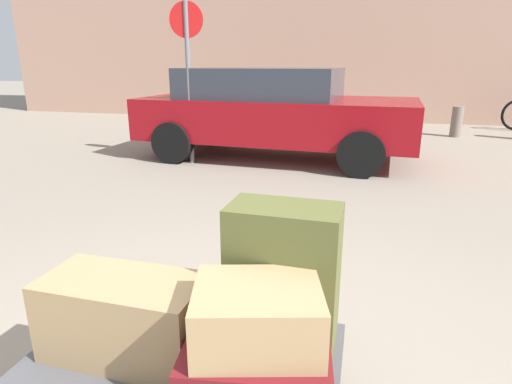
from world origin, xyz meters
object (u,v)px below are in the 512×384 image
at_px(suitcase_olive_rear_right, 283,280).
at_px(parked_car, 273,111).
at_px(luggage_cart, 186,369).
at_px(duffel_bag_tan_front_left, 125,317).
at_px(suitcase_maroon_rear_left, 257,370).
at_px(duffel_bag_tan_topmost_pile, 257,316).
at_px(bollard_kerb_near, 457,122).
at_px(no_parking_sign, 188,66).

distance_m(suitcase_olive_rear_right, parked_car, 5.35).
height_order(luggage_cart, duffel_bag_tan_front_left, duffel_bag_tan_front_left).
height_order(suitcase_maroon_rear_left, parked_car, parked_car).
height_order(suitcase_maroon_rear_left, duffel_bag_tan_topmost_pile, duffel_bag_tan_topmost_pile).
distance_m(luggage_cart, duffel_bag_tan_topmost_pile, 0.56).
distance_m(duffel_bag_tan_topmost_pile, bollard_kerb_near, 8.76).
bearing_deg(duffel_bag_tan_topmost_pile, no_parking_sign, 100.25).
relative_size(suitcase_maroon_rear_left, duffel_bag_tan_front_left, 0.77).
bearing_deg(duffel_bag_tan_front_left, bollard_kerb_near, 73.11).
bearing_deg(luggage_cart, bollard_kerb_near, 73.09).
distance_m(duffel_bag_tan_topmost_pile, parked_car, 5.64).
height_order(duffel_bag_tan_front_left, duffel_bag_tan_topmost_pile, duffel_bag_tan_topmost_pile).
xyz_separation_m(duffel_bag_tan_topmost_pile, bollard_kerb_near, (2.18, 8.48, -0.36)).
xyz_separation_m(suitcase_maroon_rear_left, parked_car, (-1.13, 5.52, 0.30)).
height_order(duffel_bag_tan_topmost_pile, no_parking_sign, no_parking_sign).
relative_size(luggage_cart, parked_car, 0.29).
relative_size(suitcase_maroon_rear_left, duffel_bag_tan_topmost_pile, 1.18).
distance_m(suitcase_maroon_rear_left, duffel_bag_tan_topmost_pile, 0.22).
height_order(suitcase_maroon_rear_left, no_parking_sign, no_parking_sign).
xyz_separation_m(suitcase_maroon_rear_left, suitcase_olive_rear_right, (0.03, 0.31, 0.20)).
distance_m(luggage_cart, suitcase_maroon_rear_left, 0.42).
height_order(suitcase_olive_rear_right, bollard_kerb_near, suitcase_olive_rear_right).
bearing_deg(no_parking_sign, luggage_cart, -67.81).
height_order(luggage_cart, parked_car, parked_car).
relative_size(suitcase_olive_rear_right, bollard_kerb_near, 1.00).
relative_size(bollard_kerb_near, no_parking_sign, 0.27).
xyz_separation_m(suitcase_maroon_rear_left, no_parking_sign, (-2.26, 4.83, 0.99)).
xyz_separation_m(luggage_cart, suitcase_olive_rear_right, (0.38, 0.15, 0.39)).
relative_size(duffel_bag_tan_front_left, bollard_kerb_near, 1.03).
height_order(luggage_cart, suitcase_olive_rear_right, suitcase_olive_rear_right).
xyz_separation_m(duffel_bag_tan_front_left, parked_car, (-0.55, 5.41, 0.25)).
height_order(parked_car, no_parking_sign, no_parking_sign).
bearing_deg(duffel_bag_tan_topmost_pile, suitcase_olive_rear_right, 69.44).
distance_m(suitcase_olive_rear_right, duffel_bag_tan_topmost_pile, 0.31).
height_order(parked_car, bollard_kerb_near, parked_car).
relative_size(duffel_bag_tan_front_left, no_parking_sign, 0.28).
height_order(suitcase_olive_rear_right, no_parking_sign, no_parking_sign).
relative_size(luggage_cart, duffel_bag_tan_front_left, 1.95).
xyz_separation_m(luggage_cart, suitcase_maroon_rear_left, (0.35, -0.15, 0.19)).
distance_m(luggage_cart, suitcase_olive_rear_right, 0.56).
bearing_deg(parked_car, duffel_bag_tan_topmost_pile, -78.46).
bearing_deg(suitcase_olive_rear_right, luggage_cart, -155.91).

